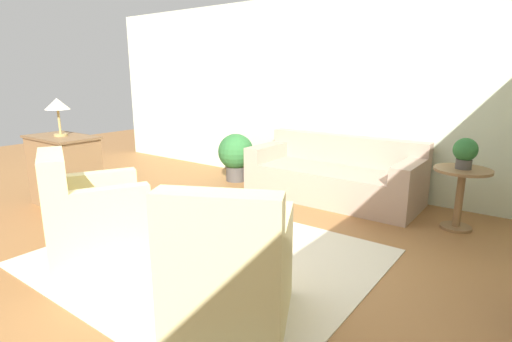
{
  "coord_description": "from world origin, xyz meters",
  "views": [
    {
      "loc": [
        2.4,
        -2.5,
        1.68
      ],
      "look_at": [
        0.15,
        0.55,
        0.75
      ],
      "focal_mm": 28.0,
      "sensor_mm": 36.0,
      "label": 1
    }
  ],
  "objects": [
    {
      "name": "dresser",
      "position": [
        -2.54,
        0.05,
        0.47
      ],
      "size": [
        0.96,
        0.56,
        0.91
      ],
      "color": "olive",
      "rests_on": "ground_plane"
    },
    {
      "name": "table_lamp",
      "position": [
        -2.54,
        0.05,
        1.29
      ],
      "size": [
        0.3,
        0.3,
        0.47
      ],
      "color": "tan",
      "rests_on": "dresser"
    },
    {
      "name": "side_table",
      "position": [
        1.72,
        2.17,
        0.47
      ],
      "size": [
        0.59,
        0.59,
        0.68
      ],
      "color": "olive",
      "rests_on": "ground_plane"
    },
    {
      "name": "rug",
      "position": [
        0.0,
        0.0,
        0.01
      ],
      "size": [
        2.89,
        2.49,
        0.01
      ],
      "color": "beige",
      "rests_on": "ground_plane"
    },
    {
      "name": "armchair_left",
      "position": [
        -0.82,
        -0.66,
        0.39
      ],
      "size": [
        1.06,
        1.09,
        1.01
      ],
      "color": "beige",
      "rests_on": "rug"
    },
    {
      "name": "ottoman_table",
      "position": [
        -0.08,
        0.17,
        0.31
      ],
      "size": [
        0.86,
        0.86,
        0.48
      ],
      "color": "tan",
      "rests_on": "rug"
    },
    {
      "name": "armchair_right",
      "position": [
        0.82,
        -0.66,
        0.39
      ],
      "size": [
        1.06,
        1.09,
        1.01
      ],
      "color": "beige",
      "rests_on": "rug"
    },
    {
      "name": "ground_plane",
      "position": [
        0.0,
        0.0,
        0.0
      ],
      "size": [
        16.0,
        16.0,
        0.0
      ],
      "primitive_type": "plane",
      "color": "#996638"
    },
    {
      "name": "couch",
      "position": [
        0.12,
        2.39,
        0.3
      ],
      "size": [
        2.29,
        0.97,
        0.83
      ],
      "color": "tan",
      "rests_on": "ground_plane"
    },
    {
      "name": "potted_plant_floor",
      "position": [
        -1.56,
        2.32,
        0.43
      ],
      "size": [
        0.57,
        0.57,
        0.76
      ],
      "color": "#4C4742",
      "rests_on": "ground_plane"
    },
    {
      "name": "wall_back",
      "position": [
        0.0,
        2.93,
        1.4
      ],
      "size": [
        9.75,
        0.12,
        2.8
      ],
      "color": "beige",
      "rests_on": "ground_plane"
    },
    {
      "name": "potted_plant_on_side_table",
      "position": [
        1.72,
        2.17,
        0.87
      ],
      "size": [
        0.25,
        0.25,
        0.33
      ],
      "color": "#4C4742",
      "rests_on": "side_table"
    }
  ]
}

